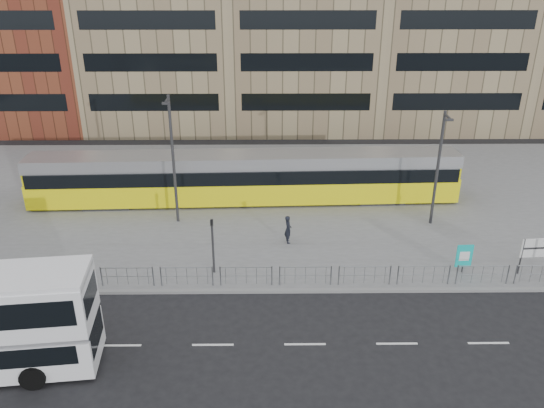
{
  "coord_description": "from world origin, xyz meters",
  "views": [
    {
      "loc": [
        0.38,
        -22.49,
        14.93
      ],
      "look_at": [
        0.66,
        6.0,
        2.22
      ],
      "focal_mm": 35.0,
      "sensor_mm": 36.0,
      "label": 1
    }
  ],
  "objects_px": {
    "pedestrian": "(288,229)",
    "lamp_post_east": "(439,164)",
    "station_sign": "(537,249)",
    "tram": "(245,178)",
    "lamp_post_west": "(173,156)",
    "traffic_light_west": "(213,239)",
    "ad_panel": "(464,256)"
  },
  "relations": [
    {
      "from": "pedestrian",
      "to": "lamp_post_east",
      "type": "relative_size",
      "value": 0.24
    },
    {
      "from": "pedestrian",
      "to": "lamp_post_west",
      "type": "relative_size",
      "value": 0.21
    },
    {
      "from": "ad_panel",
      "to": "traffic_light_west",
      "type": "xyz_separation_m",
      "value": [
        -13.17,
        0.11,
        1.02
      ]
    },
    {
      "from": "tram",
      "to": "lamp_post_west",
      "type": "xyz_separation_m",
      "value": [
        -4.2,
        -3.27,
        2.71
      ]
    },
    {
      "from": "station_sign",
      "to": "pedestrian",
      "type": "distance_m",
      "value": 13.33
    },
    {
      "from": "pedestrian",
      "to": "station_sign",
      "type": "bearing_deg",
      "value": -116.05
    },
    {
      "from": "ad_panel",
      "to": "pedestrian",
      "type": "bearing_deg",
      "value": 156.52
    },
    {
      "from": "tram",
      "to": "traffic_light_west",
      "type": "height_order",
      "value": "tram"
    },
    {
      "from": "station_sign",
      "to": "pedestrian",
      "type": "height_order",
      "value": "station_sign"
    },
    {
      "from": "tram",
      "to": "ad_panel",
      "type": "bearing_deg",
      "value": -41.02
    },
    {
      "from": "ad_panel",
      "to": "lamp_post_west",
      "type": "relative_size",
      "value": 0.2
    },
    {
      "from": "tram",
      "to": "lamp_post_east",
      "type": "bearing_deg",
      "value": -19.45
    },
    {
      "from": "traffic_light_west",
      "to": "tram",
      "type": "bearing_deg",
      "value": 80.52
    },
    {
      "from": "station_sign",
      "to": "lamp_post_west",
      "type": "height_order",
      "value": "lamp_post_west"
    },
    {
      "from": "ad_panel",
      "to": "traffic_light_west",
      "type": "distance_m",
      "value": 13.21
    },
    {
      "from": "tram",
      "to": "lamp_post_west",
      "type": "bearing_deg",
      "value": -144.16
    },
    {
      "from": "tram",
      "to": "traffic_light_west",
      "type": "xyz_separation_m",
      "value": [
        -1.34,
        -9.47,
        0.26
      ]
    },
    {
      "from": "station_sign",
      "to": "lamp_post_west",
      "type": "relative_size",
      "value": 0.25
    },
    {
      "from": "traffic_light_west",
      "to": "lamp_post_east",
      "type": "height_order",
      "value": "lamp_post_east"
    },
    {
      "from": "tram",
      "to": "pedestrian",
      "type": "xyz_separation_m",
      "value": [
        2.71,
        -6.15,
        -0.86
      ]
    },
    {
      "from": "ad_panel",
      "to": "lamp_post_west",
      "type": "xyz_separation_m",
      "value": [
        -16.04,
        6.32,
        3.47
      ]
    },
    {
      "from": "tram",
      "to": "pedestrian",
      "type": "relative_size",
      "value": 17.05
    },
    {
      "from": "traffic_light_west",
      "to": "pedestrian",
      "type": "bearing_deg",
      "value": 37.96
    },
    {
      "from": "station_sign",
      "to": "traffic_light_west",
      "type": "relative_size",
      "value": 0.66
    },
    {
      "from": "tram",
      "to": "ad_panel",
      "type": "xyz_separation_m",
      "value": [
        11.83,
        -9.58,
        -0.76
      ]
    },
    {
      "from": "pedestrian",
      "to": "lamp_post_east",
      "type": "xyz_separation_m",
      "value": [
        9.13,
        2.43,
        3.12
      ]
    },
    {
      "from": "station_sign",
      "to": "pedestrian",
      "type": "relative_size",
      "value": 1.2
    },
    {
      "from": "lamp_post_west",
      "to": "traffic_light_west",
      "type": "bearing_deg",
      "value": -65.19
    },
    {
      "from": "station_sign",
      "to": "pedestrian",
      "type": "xyz_separation_m",
      "value": [
        -12.83,
        3.57,
        -0.56
      ]
    },
    {
      "from": "lamp_post_west",
      "to": "lamp_post_east",
      "type": "distance_m",
      "value": 16.06
    },
    {
      "from": "pedestrian",
      "to": "lamp_post_west",
      "type": "height_order",
      "value": "lamp_post_west"
    },
    {
      "from": "ad_panel",
      "to": "traffic_light_west",
      "type": "relative_size",
      "value": 0.52
    }
  ]
}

